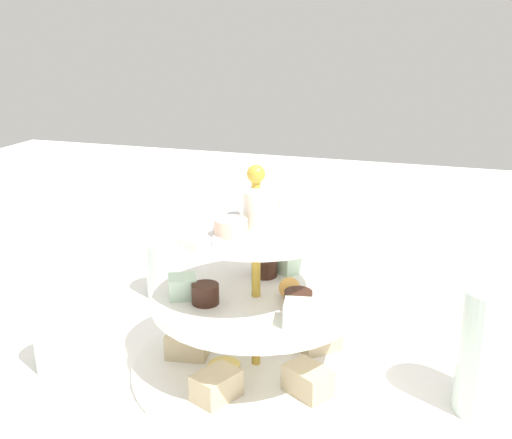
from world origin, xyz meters
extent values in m
plane|color=white|center=(0.00, 0.00, 0.00)|extent=(2.40, 2.40, 0.00)
cylinder|color=white|center=(0.00, 0.00, 0.01)|extent=(0.29, 0.29, 0.01)
cylinder|color=white|center=(0.00, 0.00, 0.09)|extent=(0.23, 0.23, 0.01)
cylinder|color=white|center=(0.00, 0.00, 0.18)|extent=(0.18, 0.18, 0.01)
cylinder|color=gold|center=(0.00, 0.00, 0.12)|extent=(0.01, 0.01, 0.24)
sphere|color=gold|center=(0.00, 0.00, 0.24)|extent=(0.02, 0.02, 0.02)
cube|color=#CCB78E|center=(0.08, -0.02, 0.03)|extent=(0.06, 0.05, 0.03)
cube|color=#CCB78E|center=(0.04, 0.07, 0.03)|extent=(0.05, 0.06, 0.03)
cube|color=#CCB78E|center=(-0.06, 0.06, 0.03)|extent=(0.06, 0.06, 0.03)
cube|color=#CCB78E|center=(-0.08, -0.03, 0.03)|extent=(0.05, 0.04, 0.03)
cube|color=#CCB78E|center=(0.01, -0.08, 0.03)|extent=(0.04, 0.05, 0.03)
cylinder|color=#E5C660|center=(0.04, -0.03, 0.02)|extent=(0.04, 0.04, 0.01)
cylinder|color=#381E14|center=(-0.06, -0.01, 0.11)|extent=(0.03, 0.03, 0.02)
cylinder|color=#381E14|center=(0.04, -0.05, 0.11)|extent=(0.03, 0.03, 0.02)
cylinder|color=#381E14|center=(0.02, 0.05, 0.11)|extent=(0.03, 0.03, 0.02)
cube|color=silver|center=(0.05, 0.06, 0.11)|extent=(0.03, 0.03, 0.02)
cube|color=silver|center=(-0.08, 0.01, 0.11)|extent=(0.04, 0.04, 0.02)
cube|color=silver|center=(0.03, -0.08, 0.11)|extent=(0.04, 0.04, 0.02)
sphere|color=gold|center=(-0.01, 0.04, 0.11)|extent=(0.02, 0.02, 0.02)
cylinder|color=beige|center=(0.05, -0.01, 0.19)|extent=(0.03, 0.03, 0.02)
cylinder|color=beige|center=(-0.05, 0.01, 0.19)|extent=(0.03, 0.03, 0.02)
cylinder|color=white|center=(0.01, 0.01, 0.20)|extent=(0.04, 0.04, 0.04)
cube|color=silver|center=(-0.04, -0.03, 0.18)|extent=(0.09, 0.04, 0.00)
cube|color=silver|center=(0.04, -0.03, 0.18)|extent=(0.09, 0.04, 0.00)
cylinder|color=silver|center=(0.00, 0.25, 0.07)|extent=(0.07, 0.07, 0.14)
cylinder|color=silver|center=(-0.17, -0.19, 0.04)|extent=(0.06, 0.06, 0.08)
cylinder|color=white|center=(-0.25, -0.08, 0.00)|extent=(0.09, 0.09, 0.01)
cylinder|color=white|center=(-0.25, -0.08, 0.03)|extent=(0.06, 0.06, 0.04)
cylinder|color=#4772B2|center=(-0.25, -0.08, 0.05)|extent=(0.06, 0.06, 0.01)
cube|color=silver|center=(-0.27, 0.14, 0.00)|extent=(0.07, 0.16, 0.00)
cylinder|color=silver|center=(0.06, -0.22, 0.04)|extent=(0.06, 0.06, 0.08)
camera|label=1|loc=(0.62, 0.20, 0.39)|focal=44.28mm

